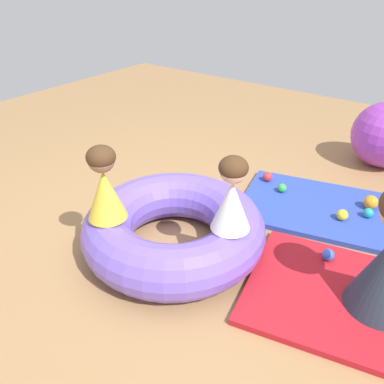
{
  "coord_description": "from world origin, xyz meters",
  "views": [
    {
      "loc": [
        1.3,
        -1.63,
        1.71
      ],
      "look_at": [
        -0.09,
        0.24,
        0.35
      ],
      "focal_mm": 37.87,
      "sensor_mm": 36.0,
      "label": 1
    }
  ],
  "objects_px": {
    "child_in_white": "(232,195)",
    "play_ball_teal": "(368,213)",
    "child_in_yellow": "(104,184)",
    "play_ball_yellow": "(342,215)",
    "play_ball_blue": "(328,255)",
    "play_ball_red": "(268,177)",
    "play_ball_green": "(282,188)",
    "inflatable_cushion": "(174,228)",
    "play_ball_orange": "(371,202)"
  },
  "relations": [
    {
      "from": "play_ball_yellow",
      "to": "play_ball_blue",
      "type": "height_order",
      "value": "play_ball_yellow"
    },
    {
      "from": "play_ball_red",
      "to": "play_ball_teal",
      "type": "bearing_deg",
      "value": -4.09
    },
    {
      "from": "play_ball_red",
      "to": "play_ball_green",
      "type": "bearing_deg",
      "value": -28.33
    },
    {
      "from": "child_in_yellow",
      "to": "play_ball_teal",
      "type": "distance_m",
      "value": 1.92
    },
    {
      "from": "inflatable_cushion",
      "to": "child_in_white",
      "type": "xyz_separation_m",
      "value": [
        0.41,
        0.03,
        0.39
      ]
    },
    {
      "from": "child_in_white",
      "to": "play_ball_blue",
      "type": "xyz_separation_m",
      "value": [
        0.48,
        0.42,
        -0.48
      ]
    },
    {
      "from": "child_in_yellow",
      "to": "play_ball_teal",
      "type": "xyz_separation_m",
      "value": [
        1.2,
        1.42,
        -0.48
      ]
    },
    {
      "from": "inflatable_cushion",
      "to": "play_ball_red",
      "type": "height_order",
      "value": "inflatable_cushion"
    },
    {
      "from": "play_ball_teal",
      "to": "play_ball_orange",
      "type": "xyz_separation_m",
      "value": [
        -0.02,
        0.13,
        0.02
      ]
    },
    {
      "from": "play_ball_green",
      "to": "play_ball_blue",
      "type": "relative_size",
      "value": 0.94
    },
    {
      "from": "play_ball_yellow",
      "to": "play_ball_green",
      "type": "relative_size",
      "value": 1.14
    },
    {
      "from": "play_ball_orange",
      "to": "play_ball_green",
      "type": "bearing_deg",
      "value": -165.21
    },
    {
      "from": "child_in_white",
      "to": "play_ball_teal",
      "type": "height_order",
      "value": "child_in_white"
    },
    {
      "from": "inflatable_cushion",
      "to": "child_in_yellow",
      "type": "height_order",
      "value": "child_in_yellow"
    },
    {
      "from": "play_ball_orange",
      "to": "child_in_yellow",
      "type": "bearing_deg",
      "value": -126.99
    },
    {
      "from": "inflatable_cushion",
      "to": "play_ball_yellow",
      "type": "height_order",
      "value": "inflatable_cushion"
    },
    {
      "from": "play_ball_red",
      "to": "play_ball_blue",
      "type": "distance_m",
      "value": 1.07
    },
    {
      "from": "child_in_yellow",
      "to": "play_ball_red",
      "type": "xyz_separation_m",
      "value": [
        0.34,
        1.49,
        -0.48
      ]
    },
    {
      "from": "inflatable_cushion",
      "to": "play_ball_blue",
      "type": "height_order",
      "value": "inflatable_cushion"
    },
    {
      "from": "play_ball_yellow",
      "to": "play_ball_blue",
      "type": "bearing_deg",
      "value": -80.72
    },
    {
      "from": "inflatable_cushion",
      "to": "play_ball_blue",
      "type": "distance_m",
      "value": 1.0
    },
    {
      "from": "child_in_yellow",
      "to": "play_ball_blue",
      "type": "bearing_deg",
      "value": 53.59
    },
    {
      "from": "child_in_white",
      "to": "play_ball_orange",
      "type": "bearing_deg",
      "value": -55.76
    },
    {
      "from": "play_ball_blue",
      "to": "child_in_white",
      "type": "bearing_deg",
      "value": -138.39
    },
    {
      "from": "play_ball_red",
      "to": "play_ball_yellow",
      "type": "bearing_deg",
      "value": -16.31
    },
    {
      "from": "child_in_yellow",
      "to": "child_in_white",
      "type": "relative_size",
      "value": 1.03
    },
    {
      "from": "play_ball_red",
      "to": "play_ball_green",
      "type": "distance_m",
      "value": 0.21
    },
    {
      "from": "play_ball_teal",
      "to": "play_ball_yellow",
      "type": "xyz_separation_m",
      "value": [
        -0.14,
        -0.15,
        0.0
      ]
    },
    {
      "from": "play_ball_blue",
      "to": "play_ball_yellow",
      "type": "bearing_deg",
      "value": 99.28
    },
    {
      "from": "play_ball_orange",
      "to": "play_ball_blue",
      "type": "distance_m",
      "value": 0.79
    },
    {
      "from": "play_ball_orange",
      "to": "play_ball_blue",
      "type": "xyz_separation_m",
      "value": [
        -0.04,
        -0.78,
        -0.02
      ]
    },
    {
      "from": "child_in_white",
      "to": "play_ball_blue",
      "type": "bearing_deg",
      "value": -81.08
    },
    {
      "from": "inflatable_cushion",
      "to": "play_ball_green",
      "type": "distance_m",
      "value": 1.1
    },
    {
      "from": "inflatable_cushion",
      "to": "play_ball_green",
      "type": "relative_size",
      "value": 16.54
    },
    {
      "from": "child_in_white",
      "to": "play_ball_teal",
      "type": "distance_m",
      "value": 1.29
    },
    {
      "from": "child_in_white",
      "to": "play_ball_red",
      "type": "relative_size",
      "value": 5.64
    },
    {
      "from": "play_ball_teal",
      "to": "play_ball_yellow",
      "type": "bearing_deg",
      "value": -134.12
    },
    {
      "from": "child_in_yellow",
      "to": "play_ball_red",
      "type": "height_order",
      "value": "child_in_yellow"
    },
    {
      "from": "play_ball_yellow",
      "to": "play_ball_red",
      "type": "xyz_separation_m",
      "value": [
        -0.71,
        0.21,
        -0.0
      ]
    },
    {
      "from": "inflatable_cushion",
      "to": "child_in_yellow",
      "type": "bearing_deg",
      "value": -128.16
    },
    {
      "from": "child_in_yellow",
      "to": "child_in_white",
      "type": "distance_m",
      "value": 0.75
    },
    {
      "from": "play_ball_yellow",
      "to": "play_ball_orange",
      "type": "bearing_deg",
      "value": 66.95
    },
    {
      "from": "play_ball_yellow",
      "to": "play_ball_red",
      "type": "relative_size",
      "value": 1.01
    },
    {
      "from": "play_ball_green",
      "to": "inflatable_cushion",
      "type": "bearing_deg",
      "value": -104.31
    },
    {
      "from": "child_in_yellow",
      "to": "play_ball_red",
      "type": "bearing_deg",
      "value": 96.48
    },
    {
      "from": "play_ball_orange",
      "to": "play_ball_green",
      "type": "height_order",
      "value": "play_ball_orange"
    },
    {
      "from": "inflatable_cushion",
      "to": "play_ball_yellow",
      "type": "distance_m",
      "value": 1.25
    },
    {
      "from": "child_in_yellow",
      "to": "play_ball_yellow",
      "type": "height_order",
      "value": "child_in_yellow"
    },
    {
      "from": "play_ball_teal",
      "to": "inflatable_cushion",
      "type": "bearing_deg",
      "value": -130.58
    },
    {
      "from": "play_ball_teal",
      "to": "play_ball_red",
      "type": "distance_m",
      "value": 0.86
    }
  ]
}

